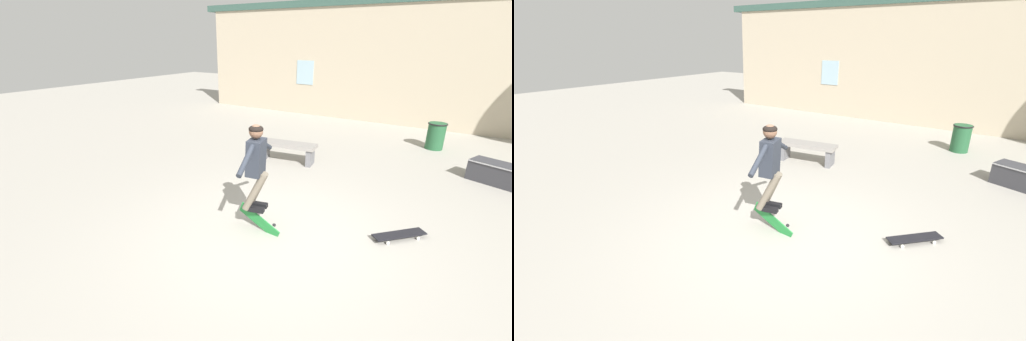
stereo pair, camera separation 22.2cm
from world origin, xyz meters
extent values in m
plane|color=#A39E93|center=(0.00, 0.00, 0.00)|extent=(40.00, 40.00, 0.00)
cube|color=#B7A88E|center=(0.00, 8.82, 1.97)|extent=(15.95, 0.40, 3.94)
cube|color=#99B7C6|center=(-3.61, 8.61, 1.62)|extent=(0.70, 0.02, 0.90)
cube|color=gray|center=(-1.44, 3.15, 0.44)|extent=(1.48, 0.67, 0.08)
cube|color=slate|center=(-2.03, 3.06, 0.20)|extent=(0.18, 0.41, 0.40)
cube|color=slate|center=(-0.86, 3.24, 0.20)|extent=(0.18, 0.41, 0.40)
cylinder|color=#235633|center=(1.50, 6.31, 0.36)|extent=(0.46, 0.46, 0.73)
torus|color=black|center=(1.50, 6.31, 0.71)|extent=(0.50, 0.50, 0.04)
cube|color=#282D38|center=(-0.35, 0.05, 1.21)|extent=(0.31, 0.39, 0.57)
sphere|color=brown|center=(-0.35, 0.05, 1.61)|extent=(0.25, 0.25, 0.21)
ellipsoid|color=black|center=(-0.35, 0.05, 1.65)|extent=(0.26, 0.26, 0.12)
cylinder|color=#6B6051|center=(-0.37, 0.13, 0.66)|extent=(0.40, 0.15, 0.63)
cube|color=black|center=(-0.34, 0.14, 0.38)|extent=(0.28, 0.16, 0.07)
cylinder|color=#6B6051|center=(-0.33, -0.04, 0.66)|extent=(0.37, 0.27, 0.63)
cube|color=black|center=(-0.30, -0.03, 0.38)|extent=(0.28, 0.16, 0.07)
cylinder|color=#282D38|center=(-0.45, 0.44, 1.30)|extent=(0.21, 0.59, 0.35)
cylinder|color=#282D38|center=(-0.26, -0.35, 1.30)|extent=(0.21, 0.59, 0.35)
cube|color=#237F38|center=(-0.28, 0.02, 0.16)|extent=(0.79, 0.07, 0.49)
cylinder|color=black|center=(-0.01, 0.04, 0.16)|extent=(0.06, 0.06, 0.04)
cylinder|color=black|center=(-0.09, 0.06, -0.02)|extent=(0.06, 0.06, 0.04)
cylinder|color=black|center=(-0.45, 0.06, 0.35)|extent=(0.06, 0.06, 0.04)
cylinder|color=black|center=(-0.53, 0.08, 0.17)|extent=(0.06, 0.06, 0.04)
cube|color=black|center=(1.67, 0.97, 0.07)|extent=(0.72, 0.75, 0.02)
cylinder|color=silver|center=(1.77, 1.23, 0.03)|extent=(0.05, 0.05, 0.05)
cylinder|color=silver|center=(1.93, 1.09, 0.03)|extent=(0.05, 0.05, 0.05)
cylinder|color=silver|center=(1.42, 0.85, 0.03)|extent=(0.05, 0.05, 0.05)
cylinder|color=silver|center=(1.57, 0.70, 0.03)|extent=(0.05, 0.05, 0.05)
camera|label=1|loc=(2.29, -4.03, 2.89)|focal=24.00mm
camera|label=2|loc=(2.47, -3.91, 2.89)|focal=24.00mm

